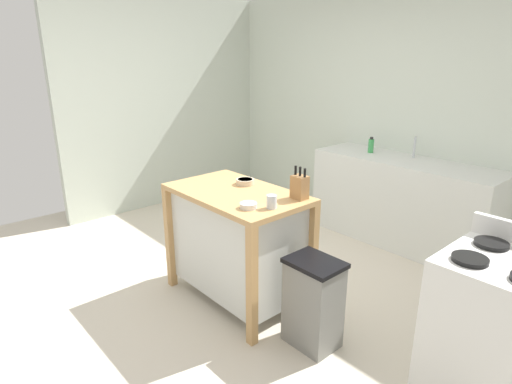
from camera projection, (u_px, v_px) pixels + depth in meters
ground_plane at (240, 288)px, 3.60m from camera, size 5.84×5.84×0.00m
wall_back at (395, 112)px, 4.60m from camera, size 4.84×0.10×2.60m
wall_left at (167, 103)px, 5.42m from camera, size 0.10×2.82×2.60m
kitchen_island at (237, 240)px, 3.33m from camera, size 1.11×0.66×0.91m
knife_block at (300, 187)px, 3.01m from camera, size 0.11×0.09×0.24m
bowl_stoneware_deep at (248, 205)px, 2.84m from camera, size 0.12×0.12×0.04m
bowl_ceramic_wide at (245, 182)px, 3.36m from camera, size 0.15×0.15×0.04m
drinking_cup at (272, 202)px, 2.83m from camera, size 0.07×0.07×0.09m
trash_bin at (313, 303)px, 2.83m from camera, size 0.36×0.28×0.63m
sink_counter at (401, 202)px, 4.37m from camera, size 1.88×0.60×0.89m
sink_faucet at (414, 147)px, 4.29m from camera, size 0.02×0.02×0.22m
bottle_dish_soap at (371, 146)px, 4.52m from camera, size 0.06×0.06×0.17m
stove at (494, 334)px, 2.29m from camera, size 0.60×0.60×1.01m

